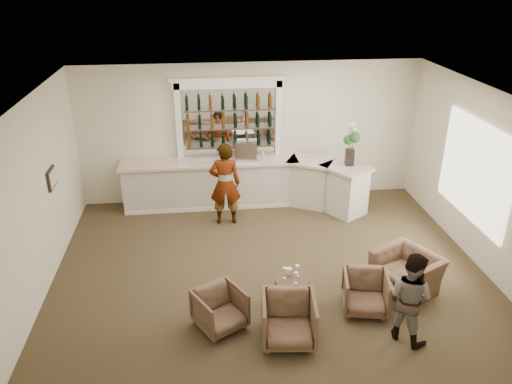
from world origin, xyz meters
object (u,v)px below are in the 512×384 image
Objects in this scene: bar_counter at (246,183)px; armchair_left at (220,309)px; cocktail_table at (291,291)px; guest at (410,297)px; sommelier at (225,184)px; armchair_far at (406,272)px; espresso_machine at (246,151)px; armchair_right at (365,293)px; armchair_center at (289,320)px; flower_vase at (351,141)px.

armchair_left is at bearing -101.04° from bar_counter.
guest is at bearing -32.62° from cocktail_table.
sommelier is 4.82m from guest.
armchair_far is at bearing 137.69° from sommelier.
cocktail_table is 1.31m from armchair_left.
espresso_machine is at bearing -120.46° from sommelier.
armchair_right is (-0.41, 0.73, -0.41)m from guest.
armchair_far is at bearing 31.46° from armchair_center.
flower_vase is (2.83, 0.26, 0.77)m from sommelier.
sommelier reaches higher than guest.
cocktail_table is 1.22m from armchair_right.
armchair_far is 3.44m from flower_vase.
armchair_center is at bearing -145.50° from armchair_right.
sommelier reaches higher than espresso_machine.
armchair_far is 2.07× the size of espresso_machine.
cocktail_table is at bearing 18.20° from guest.
espresso_machine is (-0.37, 3.98, 1.11)m from cocktail_table.
armchair_center is 2.55m from armchair_far.
bar_counter is 7.89× the size of armchair_left.
armchair_far is (2.31, 1.09, -0.04)m from armchair_center.
armchair_right is (2.10, -3.39, -0.60)m from sommelier.
cocktail_table is at bearing 107.97° from sommelier.
cocktail_table is at bearing -9.44° from armchair_left.
bar_counter is 4.41m from armchair_left.
flower_vase reaches higher than espresso_machine.
armchair_far is (2.48, -3.68, -0.23)m from bar_counter.
armchair_left is at bearing 162.90° from armchair_center.
espresso_machine reaches higher than armchair_left.
armchair_left is 5.12m from flower_vase.
flower_vase is at bearing 60.34° from cocktail_table.
espresso_machine reaches higher than bar_counter.
bar_counter is at bearing -174.48° from armchair_far.
guest is 2.01× the size of armchair_right.
cocktail_table is 0.80× the size of armchair_left.
bar_counter is 1.02m from sommelier.
sommelier is at bearing -174.73° from flower_vase.
sommelier is 1.86× the size of flower_vase.
sommelier is 1.78× the size of armchair_far.
guest reaches higher than armchair_right.
armchair_center is at bearing -116.60° from flower_vase.
armchair_center is 1.65× the size of espresso_machine.
bar_counter reaches higher than armchair_right.
armchair_center reaches higher than armchair_right.
guest is at bearing -50.80° from armchair_far.
armchair_center reaches higher than armchair_left.
flower_vase is at bearing -12.95° from bar_counter.
bar_counter is 4.44m from armchair_far.
cocktail_table is 0.31× the size of sommelier.
espresso_machine is (0.02, 0.09, 0.79)m from bar_counter.
bar_counter is at bearing -122.58° from sommelier.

